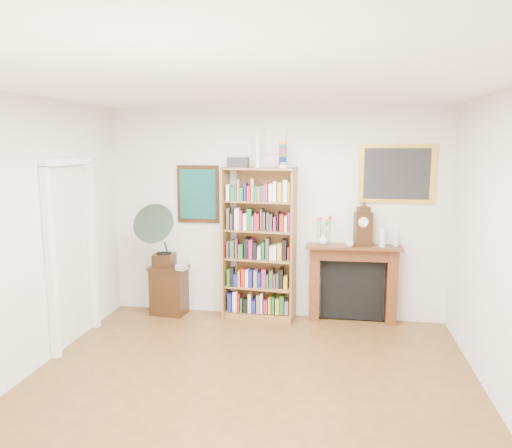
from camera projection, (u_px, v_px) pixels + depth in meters
The scene contains 15 objects.
room at pixel (240, 255), 4.22m from camera, with size 4.51×5.01×2.81m.
door_casing at pixel (72, 237), 5.75m from camera, with size 0.08×1.02×2.17m.
teal_poster at pixel (198, 194), 6.76m from camera, with size 0.58×0.04×0.78m.
small_picture at pixel (275, 142), 6.48m from camera, with size 0.26×0.04×0.30m.
gilt_painting at pixel (397, 174), 6.31m from camera, with size 0.95×0.04×0.75m.
bookshelf at pixel (259, 236), 6.55m from camera, with size 0.96×0.42×2.33m.
side_cabinet at pixel (169, 290), 6.86m from camera, with size 0.49×0.36×0.67m, color black.
fireplace at pixel (353, 277), 6.53m from camera, with size 1.23×0.32×1.03m.
gramophone at pixel (160, 232), 6.63m from camera, with size 0.54×0.68×0.88m.
cd_stack at pixel (182, 267), 6.61m from camera, with size 0.12×0.12×0.08m, color silver.
mantel_clock at pixel (363, 227), 6.36m from camera, with size 0.24×0.18×0.51m.
flower_vase at pixel (323, 239), 6.47m from camera, with size 0.13×0.13×0.14m, color silver.
teacup at pixel (350, 244), 6.32m from camera, with size 0.09×0.09×0.07m, color silver.
bottle_left at pixel (383, 238), 6.31m from camera, with size 0.07×0.07×0.24m, color silver.
bottle_right at pixel (396, 238), 6.36m from camera, with size 0.06×0.06×0.20m, color silver.
Camera 1 is at (0.78, -4.05, 2.34)m, focal length 35.00 mm.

